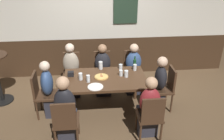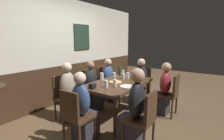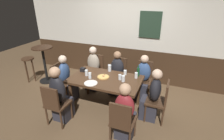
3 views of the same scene
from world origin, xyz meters
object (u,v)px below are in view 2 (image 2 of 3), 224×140
(highball_clear, at_px, (123,73))
(chair_left_far, at_px, (64,94))
(person_right_far, at_px, (110,83))
(beer_glass_half, at_px, (128,76))
(tumbler_short, at_px, (106,84))
(chair_right_near, at_px, (170,93))
(tumbler_water, at_px, (114,75))
(chair_mid_far, at_px, (87,87))
(person_left_near, at_px, (134,113))
(pint_glass_stout, at_px, (123,77))
(chair_left_near, at_px, (144,117))
(person_right_near, at_px, (163,92))
(pint_glass_pale, at_px, (102,77))
(person_head_east, at_px, (140,84))
(chair_head_west, at_px, (75,114))
(person_mid_far, at_px, (93,89))
(chair_right_far, at_px, (105,81))
(pint_glass_amber, at_px, (115,83))
(condiment_caddy, at_px, (92,86))
(person_head_west, at_px, (83,112))
(person_left_far, at_px, (70,96))
(beer_bottle_green, at_px, (119,71))
(plate_white_large, at_px, (127,86))
(pizza, at_px, (115,82))
(chair_head_east, at_px, (143,82))
(dining_table, at_px, (118,86))

(highball_clear, bearing_deg, chair_left_far, 154.63)
(person_right_far, distance_m, beer_glass_half, 0.82)
(person_right_far, height_order, tumbler_short, person_right_far)
(chair_right_near, height_order, tumbler_water, chair_right_near)
(chair_mid_far, xyz_separation_m, person_left_near, (-0.67, -1.57, 0.02))
(chair_mid_far, distance_m, pint_glass_stout, 0.91)
(chair_left_near, distance_m, person_right_near, 1.35)
(tumbler_water, relative_size, beer_glass_half, 0.80)
(chair_left_near, height_order, pint_glass_pale, pint_glass_pale)
(chair_mid_far, xyz_separation_m, person_right_far, (0.67, -0.16, -0.03))
(person_head_east, relative_size, person_left_near, 0.94)
(chair_head_west, height_order, person_mid_far, person_mid_far)
(highball_clear, bearing_deg, pint_glass_stout, -147.01)
(chair_mid_far, bearing_deg, person_left_near, -113.12)
(chair_left_far, xyz_separation_m, tumbler_water, (1.01, -0.53, 0.29))
(tumbler_water, bearing_deg, chair_right_far, 57.73)
(pint_glass_amber, bearing_deg, person_mid_far, 69.66)
(person_mid_far, distance_m, tumbler_water, 0.59)
(person_right_near, bearing_deg, beer_glass_half, 110.95)
(chair_mid_far, height_order, person_head_east, person_head_east)
(tumbler_water, bearing_deg, chair_mid_far, 122.30)
(highball_clear, relative_size, pint_glass_stout, 1.10)
(tumbler_water, relative_size, condiment_caddy, 0.95)
(person_head_west, height_order, person_right_far, person_head_west)
(chair_left_far, height_order, person_left_far, person_left_far)
(chair_mid_far, height_order, person_right_far, person_right_far)
(pint_glass_pale, relative_size, beer_glass_half, 1.21)
(highball_clear, relative_size, pint_glass_amber, 0.93)
(pint_glass_pale, bearing_deg, beer_bottle_green, -1.12)
(plate_white_large, bearing_deg, person_mid_far, 79.68)
(person_head_east, relative_size, pizza, 4.29)
(person_head_west, relative_size, person_head_east, 1.00)
(person_left_far, height_order, condiment_caddy, person_left_far)
(person_mid_far, distance_m, tumbler_short, 0.91)
(chair_left_near, bearing_deg, plate_white_large, 48.67)
(chair_head_west, xyz_separation_m, person_left_near, (0.51, -0.71, 0.02))
(chair_mid_far, bearing_deg, chair_left_far, 180.00)
(person_left_near, distance_m, pint_glass_pale, 1.29)
(person_right_near, xyz_separation_m, beer_glass_half, (-0.27, 0.71, 0.33))
(chair_head_east, distance_m, beer_glass_half, 0.84)
(dining_table, xyz_separation_m, chair_head_west, (-1.18, 0.00, -0.16))
(chair_left_near, distance_m, person_head_west, 0.93)
(pint_glass_amber, bearing_deg, person_head_east, 5.23)
(beer_glass_half, bearing_deg, beer_bottle_green, 58.41)
(person_head_east, bearing_deg, person_mid_far, 145.30)
(person_right_far, height_order, person_left_near, person_left_near)
(chair_mid_far, height_order, chair_left_near, same)
(beer_glass_half, bearing_deg, dining_table, -178.77)
(chair_left_near, relative_size, highball_clear, 7.02)
(person_left_near, bearing_deg, pint_glass_stout, 38.26)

